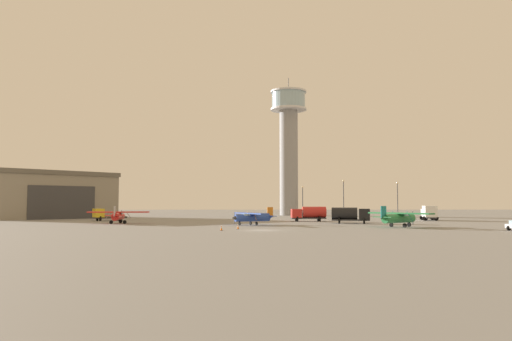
% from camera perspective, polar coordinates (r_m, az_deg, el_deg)
% --- Properties ---
extents(ground_plane, '(400.00, 400.00, 0.00)m').
position_cam_1_polar(ground_plane, '(66.64, 0.66, -6.97)').
color(ground_plane, gray).
extents(control_tower, '(10.78, 10.78, 41.25)m').
position_cam_1_polar(control_tower, '(146.76, 3.83, 3.78)').
color(control_tower, gray).
rests_on(control_tower, ground_plane).
extents(hangar, '(35.34, 35.24, 11.12)m').
position_cam_1_polar(hangar, '(129.68, -23.37, -2.65)').
color(hangar, gray).
rests_on(hangar, ground_plane).
extents(airplane_red, '(10.73, 8.42, 3.16)m').
position_cam_1_polar(airplane_red, '(90.08, -15.76, -5.06)').
color(airplane_red, red).
rests_on(airplane_red, ground_plane).
extents(airplane_green, '(8.52, 9.60, 3.23)m').
position_cam_1_polar(airplane_green, '(77.76, 16.24, -5.25)').
color(airplane_green, '#287A42').
rests_on(airplane_green, ground_plane).
extents(airplane_blue, '(7.67, 9.60, 2.97)m').
position_cam_1_polar(airplane_blue, '(82.14, -0.36, -5.40)').
color(airplane_blue, '#2847A8').
rests_on(airplane_blue, ground_plane).
extents(truck_box_white, '(3.89, 6.60, 3.07)m').
position_cam_1_polar(truck_box_white, '(109.58, 19.51, -4.62)').
color(truck_box_white, '#38383D').
rests_on(truck_box_white, ground_plane).
extents(truck_fuel_tanker_black, '(7.02, 3.88, 2.87)m').
position_cam_1_polar(truck_fuel_tanker_black, '(89.87, 10.92, -5.04)').
color(truck_fuel_tanker_black, '#38383D').
rests_on(truck_fuel_tanker_black, ground_plane).
extents(truck_flatbed_yellow, '(6.86, 5.71, 2.52)m').
position_cam_1_polar(truck_flatbed_yellow, '(105.77, -17.22, -4.95)').
color(truck_flatbed_yellow, '#38383D').
rests_on(truck_flatbed_yellow, ground_plane).
extents(truck_fuel_tanker_red, '(7.01, 3.35, 2.94)m').
position_cam_1_polar(truck_fuel_tanker_red, '(99.07, 6.23, -4.96)').
color(truck_fuel_tanker_red, '#38383D').
rests_on(truck_fuel_tanker_red, ground_plane).
extents(light_post_west, '(0.44, 0.44, 8.45)m').
position_cam_1_polar(light_post_west, '(115.74, 16.16, -2.97)').
color(light_post_west, '#38383D').
rests_on(light_post_west, ground_plane).
extents(light_post_east, '(0.44, 0.44, 7.51)m').
position_cam_1_polar(light_post_east, '(112.40, 5.45, -3.33)').
color(light_post_east, '#38383D').
rests_on(light_post_east, ground_plane).
extents(light_post_north, '(0.44, 0.44, 8.95)m').
position_cam_1_polar(light_post_north, '(113.38, 10.16, -2.91)').
color(light_post_north, '#38383D').
rests_on(light_post_north, ground_plane).
extents(traffic_cone_near_left, '(0.36, 0.36, 0.68)m').
position_cam_1_polar(traffic_cone_near_left, '(65.89, -4.06, -6.71)').
color(traffic_cone_near_left, black).
rests_on(traffic_cone_near_left, ground_plane).
extents(traffic_cone_near_right, '(0.36, 0.36, 0.63)m').
position_cam_1_polar(traffic_cone_near_right, '(69.43, -2.12, -6.59)').
color(traffic_cone_near_right, black).
rests_on(traffic_cone_near_right, ground_plane).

